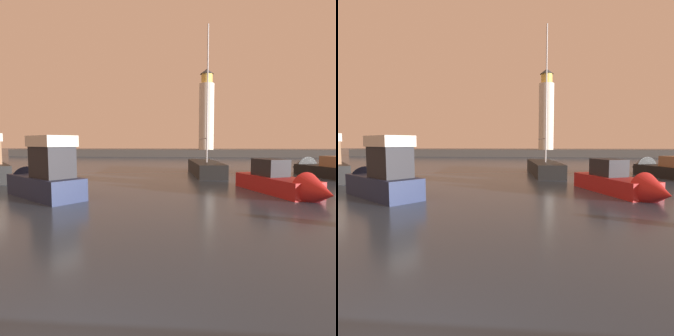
# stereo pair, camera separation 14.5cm
# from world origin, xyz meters

# --- Properties ---
(ground_plane) EXTENTS (220.00, 220.00, 0.00)m
(ground_plane) POSITION_xyz_m (0.00, 28.34, 0.00)
(ground_plane) COLOR #2D3D51
(breakwater) EXTENTS (72.63, 4.08, 1.45)m
(breakwater) POSITION_xyz_m (0.00, 56.68, 0.72)
(breakwater) COLOR #423F3D
(breakwater) RESTS_ON ground_plane
(lighthouse) EXTENTS (2.98, 2.98, 15.98)m
(lighthouse) POSITION_xyz_m (4.64, 56.68, 9.02)
(lighthouse) COLOR silver
(lighthouse) RESTS_ON breakwater
(motorboat_0) EXTENTS (4.55, 7.63, 2.34)m
(motorboat_0) POSITION_xyz_m (12.72, 23.83, 0.59)
(motorboat_0) COLOR black
(motorboat_0) RESTS_ON ground_plane
(motorboat_2) EXTENTS (4.25, 7.08, 2.30)m
(motorboat_2) POSITION_xyz_m (7.03, 14.16, 0.61)
(motorboat_2) COLOR #B21E1E
(motorboat_2) RESTS_ON ground_plane
(motorboat_3) EXTENTS (6.28, 5.30, 3.48)m
(motorboat_3) POSITION_xyz_m (-6.16, 12.62, 1.06)
(motorboat_3) COLOR #1E284C
(motorboat_3) RESTS_ON ground_plane
(sailboat_moored) EXTENTS (3.19, 8.95, 12.80)m
(sailboat_moored) POSITION_xyz_m (3.05, 24.14, 0.63)
(sailboat_moored) COLOR black
(sailboat_moored) RESTS_ON ground_plane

